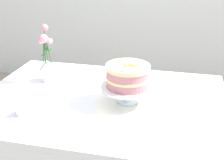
{
  "coord_description": "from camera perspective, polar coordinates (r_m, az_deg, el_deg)",
  "views": [
    {
      "loc": [
        0.39,
        -1.43,
        1.49
      ],
      "look_at": [
        0.06,
        -0.01,
        0.86
      ],
      "focal_mm": 46.81,
      "sensor_mm": 36.0,
      "label": 1
    }
  ],
  "objects": [
    {
      "name": "cake_stand",
      "position": [
        1.58,
        3.0,
        -1.78
      ],
      "size": [
        0.29,
        0.29,
        0.1
      ],
      "color": "silver",
      "rests_on": "linen_napkin"
    },
    {
      "name": "flower_vase",
      "position": [
        1.88,
        -12.72,
        3.97
      ],
      "size": [
        0.11,
        0.1,
        0.36
      ],
      "color": "silver",
      "rests_on": "dining_table"
    },
    {
      "name": "layer_cake",
      "position": [
        1.54,
        3.06,
        0.86
      ],
      "size": [
        0.24,
        0.24,
        0.13
      ],
      "color": "#CC7A84",
      "rests_on": "cake_stand"
    },
    {
      "name": "linen_napkin",
      "position": [
        1.61,
        2.94,
        -4.41
      ],
      "size": [
        0.37,
        0.37,
        0.0
      ],
      "primitive_type": "cube",
      "rotation": [
        0.0,
        0.0,
        0.16
      ],
      "color": "white",
      "rests_on": "dining_table"
    },
    {
      "name": "teacup",
      "position": [
        1.54,
        -17.01,
        -5.87
      ],
      "size": [
        0.13,
        0.13,
        0.06
      ],
      "color": "white",
      "rests_on": "dining_table"
    },
    {
      "name": "dining_table",
      "position": [
        1.68,
        -2.14,
        -6.75
      ],
      "size": [
        1.4,
        1.0,
        0.74
      ],
      "color": "white",
      "rests_on": "ground"
    }
  ]
}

